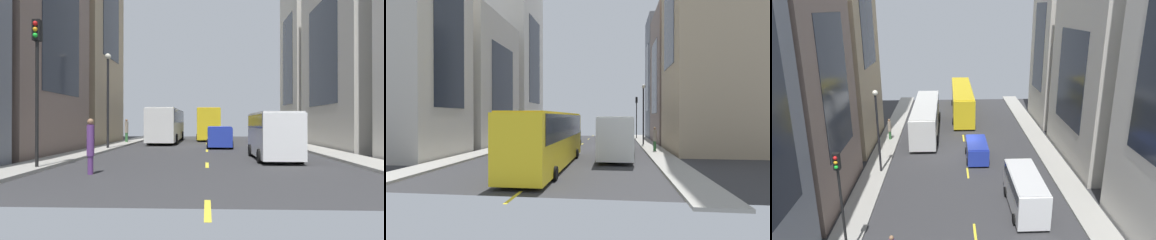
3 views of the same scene
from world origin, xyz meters
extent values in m
plane|color=#333335|center=(0.00, 0.00, 0.00)|extent=(41.81, 41.81, 0.00)
cube|color=#9E9B93|center=(-7.88, 0.00, 0.07)|extent=(2.04, 44.00, 0.15)
cube|color=#9E9B93|center=(7.88, 0.00, 0.07)|extent=(2.04, 44.00, 0.15)
cube|color=yellow|center=(0.00, -21.00, 0.01)|extent=(0.16, 2.00, 0.01)
cube|color=yellow|center=(0.00, -12.60, 0.01)|extent=(0.16, 2.00, 0.01)
cube|color=yellow|center=(0.00, -4.20, 0.01)|extent=(0.16, 2.00, 0.01)
cube|color=yellow|center=(0.00, 4.20, 0.01)|extent=(0.16, 2.00, 0.01)
cube|color=yellow|center=(0.00, 12.60, 0.01)|extent=(0.16, 2.00, 0.01)
cube|color=yellow|center=(0.00, 21.00, 0.01)|extent=(0.16, 2.00, 0.01)
cube|color=#7A665B|center=(-12.36, -7.74, 8.47)|extent=(6.52, 9.91, 16.93)
cube|color=#1E232D|center=(-12.36, -7.74, 8.47)|extent=(6.58, 5.45, 9.31)
cube|color=#B7B2A8|center=(12.78, -1.44, 7.54)|extent=(7.35, 11.83, 15.07)
cube|color=#1E232D|center=(12.78, -1.44, 7.54)|extent=(7.43, 6.51, 8.29)
cube|color=#B7B2A8|center=(13.04, 10.08, 8.99)|extent=(7.87, 8.01, 17.97)
cube|color=#1E232D|center=(13.04, 10.08, 8.99)|extent=(7.95, 4.41, 9.89)
cube|color=silver|center=(-4.08, 6.31, 1.77)|extent=(2.55, 12.76, 3.00)
cube|color=black|center=(-4.08, 6.31, 2.62)|extent=(2.60, 11.74, 1.20)
cube|color=beige|center=(-4.08, 6.31, 3.31)|extent=(2.45, 12.25, 0.08)
cylinder|color=black|center=(-5.26, 10.27, 0.50)|extent=(0.46, 1.00, 1.00)
cylinder|color=black|center=(-2.91, 10.27, 0.50)|extent=(0.46, 1.00, 1.00)
cylinder|color=black|center=(-5.26, 2.36, 0.50)|extent=(0.46, 1.00, 1.00)
cylinder|color=black|center=(-2.91, 2.36, 0.50)|extent=(0.46, 1.00, 1.00)
cube|color=yellow|center=(0.20, 13.27, 1.86)|extent=(2.45, 13.92, 3.30)
cube|color=black|center=(0.20, 13.27, 2.72)|extent=(2.50, 12.81, 1.48)
cube|color=gold|center=(0.20, 13.27, 3.55)|extent=(2.35, 13.36, 0.08)
cylinder|color=black|center=(-0.92, 17.59, 0.38)|extent=(0.44, 0.76, 0.76)
cylinder|color=black|center=(1.33, 17.59, 0.38)|extent=(0.44, 0.76, 0.76)
cylinder|color=black|center=(-0.92, 8.96, 0.38)|extent=(0.44, 0.76, 0.76)
cylinder|color=black|center=(1.33, 8.96, 0.38)|extent=(0.44, 0.76, 0.76)
cube|color=white|center=(3.64, -9.94, 1.35)|extent=(2.05, 5.79, 2.30)
cube|color=black|center=(3.64, -9.94, 2.10)|extent=(2.09, 5.32, 0.69)
cube|color=silver|center=(3.64, -9.94, 2.54)|extent=(1.97, 5.56, 0.08)
cylinder|color=black|center=(2.70, -8.15, 0.36)|extent=(0.37, 0.72, 0.72)
cylinder|color=black|center=(4.58, -8.15, 0.36)|extent=(0.37, 0.72, 0.72)
cylinder|color=black|center=(2.70, -11.74, 0.36)|extent=(0.37, 0.72, 0.72)
cylinder|color=black|center=(4.58, -11.74, 0.36)|extent=(0.37, 0.72, 0.72)
cube|color=#2338AD|center=(0.99, -1.30, 0.90)|extent=(1.85, 4.16, 1.46)
cube|color=black|center=(0.99, -1.30, 1.27)|extent=(1.89, 3.83, 0.61)
cube|color=navy|center=(0.99, -1.30, 1.67)|extent=(1.78, 3.99, 0.08)
cylinder|color=black|center=(0.14, -0.01, 0.31)|extent=(0.33, 0.62, 0.62)
cylinder|color=black|center=(1.85, -0.01, 0.31)|extent=(0.33, 0.62, 0.62)
cylinder|color=black|center=(0.14, -2.59, 0.31)|extent=(0.33, 0.62, 0.62)
cylinder|color=black|center=(1.85, -2.59, 0.31)|extent=(0.33, 0.62, 0.62)
cylinder|color=#593372|center=(-4.59, -15.69, 0.36)|extent=(0.22, 0.22, 0.72)
cylinder|color=#593372|center=(-4.59, -15.69, 1.34)|extent=(0.29, 0.29, 1.23)
sphere|color=#8C6647|center=(-4.59, -15.69, 2.08)|extent=(0.24, 0.24, 0.24)
cylinder|color=#336B38|center=(-7.75, 3.87, 0.60)|extent=(0.26, 0.26, 0.89)
cylinder|color=gray|center=(-7.75, 3.87, 1.58)|extent=(0.35, 0.35, 1.08)
sphere|color=#8C6647|center=(-7.75, 3.87, 2.24)|extent=(0.24, 0.24, 0.24)
cylinder|color=black|center=(-7.26, -14.65, 2.84)|extent=(0.14, 0.14, 5.38)
cube|color=black|center=(-7.26, -14.65, 5.98)|extent=(0.32, 0.32, 0.90)
sphere|color=red|center=(-7.26, -14.83, 6.23)|extent=(0.20, 0.20, 0.20)
sphere|color=orange|center=(-7.26, -14.83, 5.98)|extent=(0.20, 0.20, 0.20)
sphere|color=green|center=(-7.26, -14.83, 5.72)|extent=(0.20, 0.20, 0.20)
cylinder|color=black|center=(-7.36, -3.77, 3.46)|extent=(0.18, 0.18, 6.63)
sphere|color=silver|center=(-7.36, -3.77, 6.96)|extent=(0.44, 0.44, 0.44)
camera|label=1|loc=(-0.02, -29.03, 2.05)|focal=32.22mm
camera|label=2|loc=(-4.19, 32.96, 3.29)|focal=28.36mm
camera|label=3|loc=(-1.52, -31.36, 13.42)|focal=33.09mm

